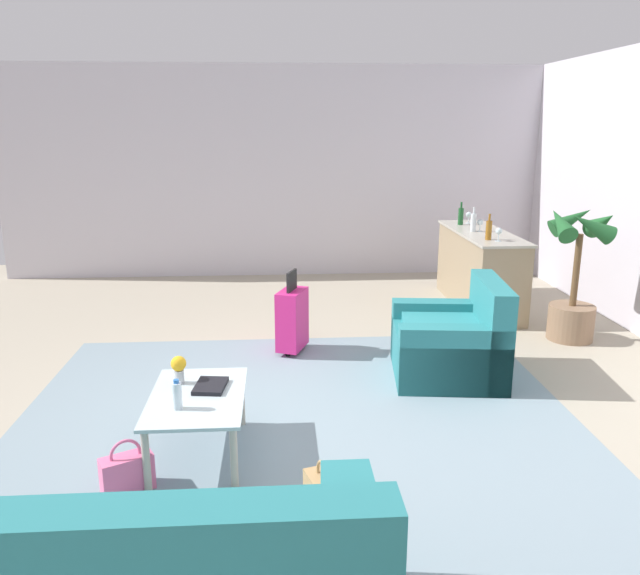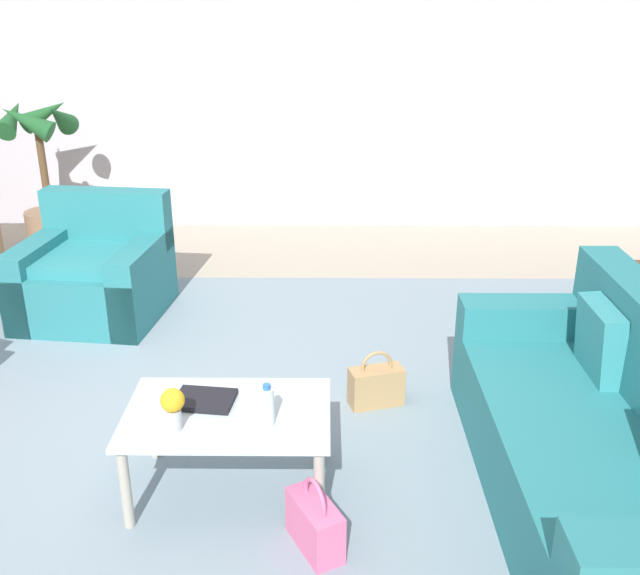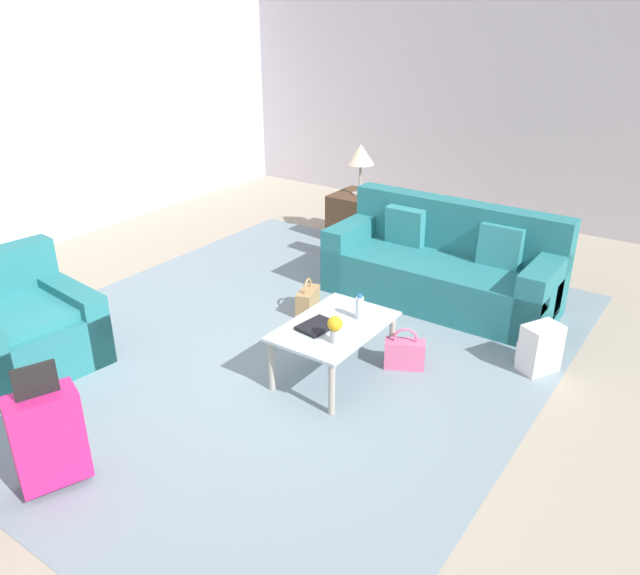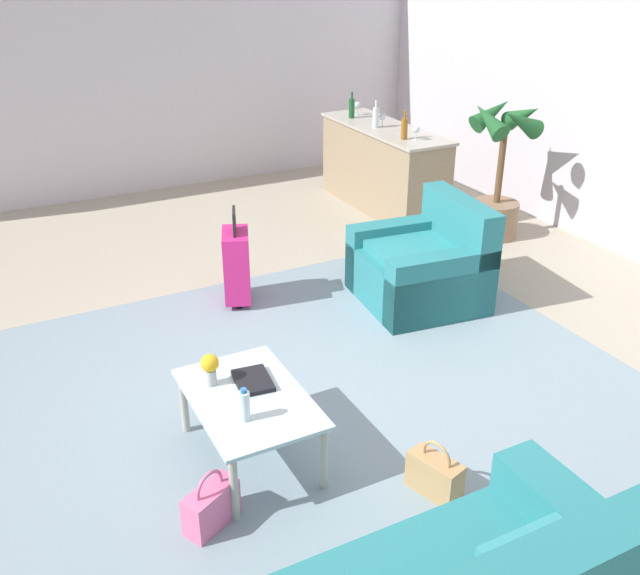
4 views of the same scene
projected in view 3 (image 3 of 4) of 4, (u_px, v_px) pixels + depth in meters
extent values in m
plane|color=#A89E89|center=(253.00, 378.00, 4.91)|extent=(12.00, 12.00, 0.00)
cube|color=silver|center=(503.00, 101.00, 8.05)|extent=(0.12, 8.00, 3.10)
cube|color=gray|center=(280.00, 340.00, 5.46)|extent=(5.20, 4.40, 0.01)
cube|color=teal|center=(439.00, 281.00, 6.08)|extent=(0.90, 2.21, 0.45)
cube|color=teal|center=(456.00, 247.00, 6.23)|extent=(0.22, 2.21, 0.95)
cube|color=teal|center=(542.00, 296.00, 5.52)|extent=(0.90, 0.24, 0.65)
cube|color=teal|center=(354.00, 251.00, 6.55)|extent=(0.90, 0.24, 0.65)
cube|color=teal|center=(500.00, 247.00, 5.78)|extent=(0.16, 0.40, 0.41)
cube|color=teal|center=(405.00, 227.00, 6.30)|extent=(0.15, 0.40, 0.41)
cube|color=teal|center=(26.00, 342.00, 4.99)|extent=(1.09, 1.06, 0.44)
cube|color=teal|center=(71.00, 316.00, 5.22)|extent=(0.30, 0.97, 0.60)
cube|color=teal|center=(22.00, 315.00, 4.85)|extent=(0.83, 0.77, 0.08)
cube|color=silver|center=(334.00, 326.00, 4.77)|extent=(0.98, 0.64, 0.02)
cylinder|color=#ADA899|center=(272.00, 365.00, 4.68)|extent=(0.05, 0.05, 0.43)
cylinder|color=#ADA899|center=(336.00, 321.00, 5.33)|extent=(0.05, 0.05, 0.43)
cylinder|color=#ADA899|center=(332.00, 389.00, 4.39)|extent=(0.05, 0.05, 0.43)
cylinder|color=#ADA899|center=(392.00, 339.00, 5.05)|extent=(0.05, 0.05, 0.43)
cylinder|color=silver|center=(360.00, 308.00, 4.83)|extent=(0.06, 0.06, 0.18)
cylinder|color=#2D6BBC|center=(360.00, 296.00, 4.78)|extent=(0.04, 0.04, 0.02)
cube|color=black|center=(317.00, 326.00, 4.71)|extent=(0.31, 0.24, 0.03)
cylinder|color=#B2B7BC|center=(335.00, 336.00, 4.50)|extent=(0.07, 0.07, 0.10)
sphere|color=gold|center=(335.00, 324.00, 4.46)|extent=(0.11, 0.11, 0.11)
cube|color=#513823|center=(359.00, 217.00, 7.70)|extent=(0.61, 0.61, 0.57)
cylinder|color=#ADA899|center=(360.00, 193.00, 7.58)|extent=(0.18, 0.18, 0.02)
cylinder|color=#ADA899|center=(360.00, 178.00, 7.50)|extent=(0.04, 0.04, 0.35)
cone|color=beige|center=(361.00, 154.00, 7.38)|extent=(0.33, 0.33, 0.24)
cube|color=#D12375|center=(48.00, 438.00, 3.68)|extent=(0.45, 0.35, 0.60)
cube|color=black|center=(35.00, 381.00, 3.51)|extent=(0.23, 0.11, 0.20)
cylinder|color=black|center=(33.00, 490.00, 3.74)|extent=(0.04, 0.05, 0.05)
cylinder|color=black|center=(81.00, 472.00, 3.89)|extent=(0.04, 0.05, 0.05)
cube|color=tan|center=(308.00, 301.00, 5.90)|extent=(0.35, 0.23, 0.24)
torus|color=tan|center=(308.00, 288.00, 5.84)|extent=(0.19, 0.08, 0.20)
cube|color=pink|center=(404.00, 354.00, 5.01)|extent=(0.27, 0.35, 0.24)
torus|color=pink|center=(405.00, 339.00, 4.95)|extent=(0.11, 0.18, 0.20)
cube|color=white|center=(540.00, 348.00, 4.94)|extent=(0.36, 0.32, 0.40)
cube|color=white|center=(528.00, 350.00, 5.07)|extent=(0.21, 0.15, 0.18)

